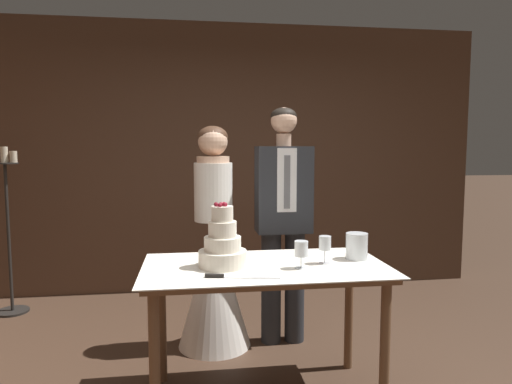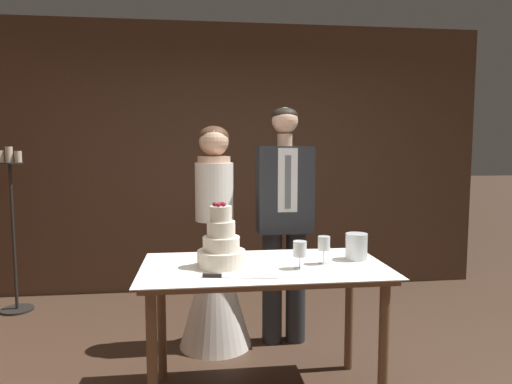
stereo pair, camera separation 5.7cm
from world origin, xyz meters
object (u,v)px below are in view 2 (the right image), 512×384
at_px(cake_knife, 225,276).
at_px(hurricane_candle, 356,247).
at_px(bride, 215,266).
at_px(wine_glass_middle, 324,245).
at_px(groom, 284,215).
at_px(wine_glass_near, 300,250).
at_px(tiered_cake, 221,246).
at_px(candle_stand, 13,231).
at_px(cake_table, 264,282).

bearing_deg(cake_knife, hurricane_candle, 30.04).
bearing_deg(hurricane_candle, bride, 139.93).
bearing_deg(wine_glass_middle, groom, 96.64).
distance_m(hurricane_candle, groom, 0.78).
height_order(wine_glass_middle, hurricane_candle, wine_glass_middle).
distance_m(wine_glass_near, groom, 0.87).
bearing_deg(tiered_cake, bride, 91.07).
bearing_deg(bride, wine_glass_near, -62.60).
bearing_deg(candle_stand, cake_knife, -47.05).
bearing_deg(candle_stand, groom, -22.20).
distance_m(wine_glass_near, bride, 1.02).
xyz_separation_m(wine_glass_middle, bride, (-0.61, 0.78, -0.31)).
distance_m(tiered_cake, wine_glass_near, 0.45).
bearing_deg(groom, hurricane_candle, -65.89).
bearing_deg(cake_table, wine_glass_middle, -1.95).
xyz_separation_m(cake_knife, hurricane_candle, (0.81, 0.29, 0.07)).
distance_m(tiered_cake, groom, 0.92).
height_order(cake_knife, bride, bride).
bearing_deg(wine_glass_middle, wine_glass_near, -152.04).
bearing_deg(bride, groom, -0.08).
distance_m(cake_knife, bride, 1.02).
relative_size(tiered_cake, wine_glass_middle, 2.27).
xyz_separation_m(tiered_cake, hurricane_candle, (0.82, 0.06, -0.05)).
xyz_separation_m(wine_glass_near, wine_glass_middle, (0.16, 0.09, 0.01)).
relative_size(tiered_cake, groom, 0.21).
relative_size(wine_glass_near, bride, 0.10).
relative_size(cake_knife, wine_glass_near, 2.51).
distance_m(cake_table, hurricane_candle, 0.61).
distance_m(cake_table, bride, 0.82).
bearing_deg(hurricane_candle, cake_knife, -160.13).
bearing_deg(cake_knife, wine_glass_middle, 30.31).
distance_m(cake_knife, candle_stand, 2.65).
xyz_separation_m(cake_knife, bride, (-0.02, 1.00, -0.21)).
height_order(cake_knife, hurricane_candle, hurricane_candle).
bearing_deg(wine_glass_middle, tiered_cake, 178.60).
height_order(wine_glass_middle, groom, groom).
height_order(tiered_cake, hurricane_candle, tiered_cake).
bearing_deg(hurricane_candle, wine_glass_near, -157.00).
xyz_separation_m(tiered_cake, candle_stand, (-1.79, 1.71, -0.19)).
height_order(hurricane_candle, bride, bride).
height_order(wine_glass_near, groom, groom).
distance_m(wine_glass_middle, bride, 1.04).
height_order(cake_knife, groom, groom).
bearing_deg(cake_table, groom, 71.25).
distance_m(cake_table, cake_knife, 0.35).
bearing_deg(groom, bride, 179.92).
xyz_separation_m(cake_table, candle_stand, (-2.04, 1.71, 0.03)).
height_order(cake_table, candle_stand, candle_stand).
bearing_deg(wine_glass_middle, bride, 128.10).
bearing_deg(cake_knife, wine_glass_near, 27.08).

